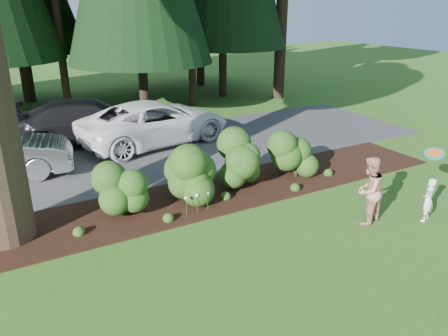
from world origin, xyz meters
The scene contains 10 objects.
ground centered at (0.00, 0.00, 0.00)m, with size 80.00×80.00×0.00m, color #325819.
mulch_bed centered at (0.00, 3.25, 0.03)m, with size 16.00×2.50×0.05m, color black.
driveway centered at (0.00, 7.50, 0.01)m, with size 22.00×6.00×0.03m, color #38383A.
shrub_row centered at (0.77, 3.14, 0.81)m, with size 6.53×1.60×1.61m.
lily_cluster centered at (-0.30, 2.40, 0.50)m, with size 0.69×0.09×0.57m.
car_white_suv centered at (0.96, 8.50, 0.83)m, with size 2.64×5.73×1.59m, color white.
car_dark_suv centered at (-1.13, 9.80, 0.84)m, with size 2.26×5.55×1.61m, color black.
child centered at (4.43, -0.66, 0.55)m, with size 0.40×0.27×1.11m, color white.
adult centered at (3.07, -0.01, 0.84)m, with size 0.82×0.64×1.68m, color #B42B18.
frisbee centered at (4.77, -0.39, 1.60)m, with size 0.50×0.48×0.24m.
Camera 1 is at (-4.60, -6.58, 5.04)m, focal length 35.00 mm.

